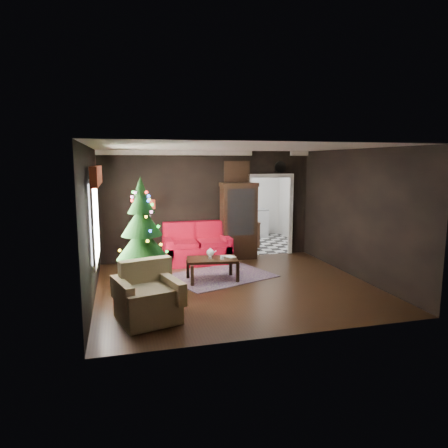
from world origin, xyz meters
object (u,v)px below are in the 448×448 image
object	(u,v)px
loveseat	(197,243)
teapot	(210,252)
armchair	(147,293)
coffee_table	(212,269)
christmas_tree	(142,239)
curio_cabinet	(239,223)
floor_lamp	(151,233)
kitchen_table	(246,234)
wall_clock	(280,167)

from	to	relation	value
loveseat	teapot	distance (m)	1.39
armchair	coffee_table	bearing A→B (deg)	35.61
armchair	christmas_tree	bearing A→B (deg)	73.29
curio_cabinet	christmas_tree	world-z (taller)	christmas_tree
curio_cabinet	floor_lamp	distance (m)	2.31
loveseat	kitchen_table	size ratio (longest dim) A/B	2.27
armchair	teapot	xyz separation A→B (m)	(1.49, 2.07, 0.11)
coffee_table	wall_clock	distance (m)	3.72
floor_lamp	kitchen_table	distance (m)	3.43
curio_cabinet	christmas_tree	size ratio (longest dim) A/B	0.84
christmas_tree	armchair	xyz separation A→B (m)	(-0.02, -1.46, -0.59)
loveseat	floor_lamp	size ratio (longest dim) A/B	1.07
floor_lamp	teapot	bearing A→B (deg)	-48.35
wall_clock	curio_cabinet	bearing A→B (deg)	-171.47
floor_lamp	wall_clock	bearing A→B (deg)	7.68
christmas_tree	armchair	world-z (taller)	christmas_tree
wall_clock	floor_lamp	bearing A→B (deg)	-172.32
curio_cabinet	kitchen_table	xyz separation A→B (m)	(0.65, 1.43, -0.57)
loveseat	curio_cabinet	xyz separation A→B (m)	(1.15, 0.22, 0.45)
floor_lamp	christmas_tree	distance (m)	1.96
armchair	kitchen_table	size ratio (longest dim) A/B	1.25
coffee_table	wall_clock	xyz separation A→B (m)	(2.32, 1.97, 2.13)
christmas_tree	kitchen_table	bearing A→B (deg)	48.34
floor_lamp	kitchen_table	bearing A→B (deg)	30.36
floor_lamp	christmas_tree	bearing A→B (deg)	-98.99
floor_lamp	armchair	world-z (taller)	floor_lamp
christmas_tree	wall_clock	bearing A→B (deg)	32.26
kitchen_table	coffee_table	bearing A→B (deg)	-118.78
floor_lamp	christmas_tree	xyz separation A→B (m)	(-0.30, -1.92, 0.22)
armchair	wall_clock	bearing A→B (deg)	29.37
armchair	wall_clock	size ratio (longest dim) A/B	2.94
teapot	kitchen_table	xyz separation A→B (m)	(1.77, 3.03, -0.20)
christmas_tree	curio_cabinet	bearing A→B (deg)	40.50
loveseat	coffee_table	size ratio (longest dim) A/B	1.61
loveseat	teapot	world-z (taller)	loveseat
christmas_tree	kitchen_table	xyz separation A→B (m)	(3.24, 3.64, -0.68)
loveseat	curio_cabinet	distance (m)	1.25
coffee_table	teapot	xyz separation A→B (m)	(0.00, 0.19, 0.33)
armchair	teapot	world-z (taller)	armchair
curio_cabinet	wall_clock	bearing A→B (deg)	8.53
curio_cabinet	armchair	world-z (taller)	curio_cabinet
loveseat	coffee_table	bearing A→B (deg)	-88.91
armchair	teapot	distance (m)	2.55
armchair	coffee_table	world-z (taller)	armchair
loveseat	armchair	distance (m)	3.75
floor_lamp	teapot	size ratio (longest dim) A/B	8.45
curio_cabinet	teapot	bearing A→B (deg)	-124.93
kitchen_table	curio_cabinet	bearing A→B (deg)	-114.44
curio_cabinet	wall_clock	distance (m)	1.88
coffee_table	christmas_tree	bearing A→B (deg)	-164.04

